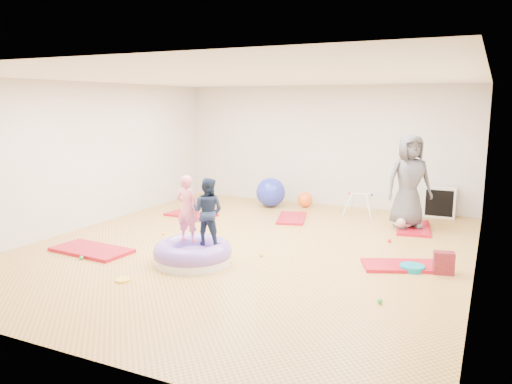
% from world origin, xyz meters
% --- Properties ---
extents(room, '(7.01, 8.01, 2.81)m').
position_xyz_m(room, '(0.00, 0.00, 1.40)').
color(room, gold).
rests_on(room, ground).
extents(gym_mat_front_left, '(1.37, 0.76, 0.06)m').
position_xyz_m(gym_mat_front_left, '(-2.20, -1.34, 0.03)').
color(gym_mat_front_left, red).
rests_on(gym_mat_front_left, ground).
extents(gym_mat_mid_left, '(1.10, 0.58, 0.04)m').
position_xyz_m(gym_mat_mid_left, '(-2.17, 1.59, 0.02)').
color(gym_mat_mid_left, red).
rests_on(gym_mat_mid_left, ground).
extents(gym_mat_center_back, '(0.82, 1.20, 0.05)m').
position_xyz_m(gym_mat_center_back, '(-0.09, 2.23, 0.02)').
color(gym_mat_center_back, red).
rests_on(gym_mat_center_back, ground).
extents(gym_mat_right, '(1.28, 0.97, 0.05)m').
position_xyz_m(gym_mat_right, '(2.52, 0.05, 0.02)').
color(gym_mat_right, red).
rests_on(gym_mat_right, ground).
extents(gym_mat_rear_right, '(0.79, 1.30, 0.05)m').
position_xyz_m(gym_mat_rear_right, '(2.33, 2.47, 0.03)').
color(gym_mat_rear_right, red).
rests_on(gym_mat_rear_right, ground).
extents(inflatable_cushion, '(1.19, 1.19, 0.38)m').
position_xyz_m(inflatable_cushion, '(-0.39, -1.12, 0.15)').
color(inflatable_cushion, white).
rests_on(inflatable_cushion, ground).
extents(child_pink, '(0.38, 0.25, 1.04)m').
position_xyz_m(child_pink, '(-0.54, -1.01, 0.86)').
color(child_pink, pink).
rests_on(child_pink, inflatable_cushion).
extents(child_navy, '(0.53, 0.43, 1.02)m').
position_xyz_m(child_navy, '(-0.17, -1.01, 0.86)').
color(child_navy, '#182542').
rests_on(child_navy, inflatable_cushion).
extents(adult_caregiver, '(1.04, 0.94, 1.78)m').
position_xyz_m(adult_caregiver, '(2.22, 2.40, 0.94)').
color(adult_caregiver, '#45454A').
rests_on(adult_caregiver, gym_mat_rear_right).
extents(infant, '(0.37, 0.38, 0.22)m').
position_xyz_m(infant, '(2.15, 2.25, 0.16)').
color(infant, silver).
rests_on(infant, gym_mat_rear_right).
extents(ball_pit_balls, '(4.69, 3.83, 0.07)m').
position_xyz_m(ball_pit_balls, '(0.14, 0.13, 0.03)').
color(ball_pit_balls, green).
rests_on(ball_pit_balls, ground).
extents(exercise_ball_blue, '(0.68, 0.68, 0.68)m').
position_xyz_m(exercise_ball_blue, '(-1.00, 3.20, 0.34)').
color(exercise_ball_blue, '#222FB6').
rests_on(exercise_ball_blue, ground).
extents(exercise_ball_orange, '(0.35, 0.35, 0.35)m').
position_xyz_m(exercise_ball_orange, '(-0.26, 3.50, 0.18)').
color(exercise_ball_orange, '#FF5E1B').
rests_on(exercise_ball_orange, ground).
extents(infant_play_gym, '(0.64, 0.61, 0.49)m').
position_xyz_m(infant_play_gym, '(1.12, 3.16, 0.33)').
color(infant_play_gym, silver).
rests_on(infant_play_gym, ground).
extents(cube_shelf, '(0.65, 0.32, 0.65)m').
position_xyz_m(cube_shelf, '(2.67, 3.79, 0.32)').
color(cube_shelf, silver).
rests_on(cube_shelf, ground).
extents(balance_disc, '(0.36, 0.36, 0.08)m').
position_xyz_m(balance_disc, '(2.68, -0.03, 0.04)').
color(balance_disc, '#0A83A0').
rests_on(balance_disc, ground).
extents(backpack, '(0.31, 0.23, 0.32)m').
position_xyz_m(backpack, '(3.10, 0.01, 0.16)').
color(backpack, '#BF2A3A').
rests_on(backpack, ground).
extents(yellow_toy, '(0.21, 0.21, 0.03)m').
position_xyz_m(yellow_toy, '(-0.83, -2.19, 0.02)').
color(yellow_toy, yellow).
rests_on(yellow_toy, ground).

